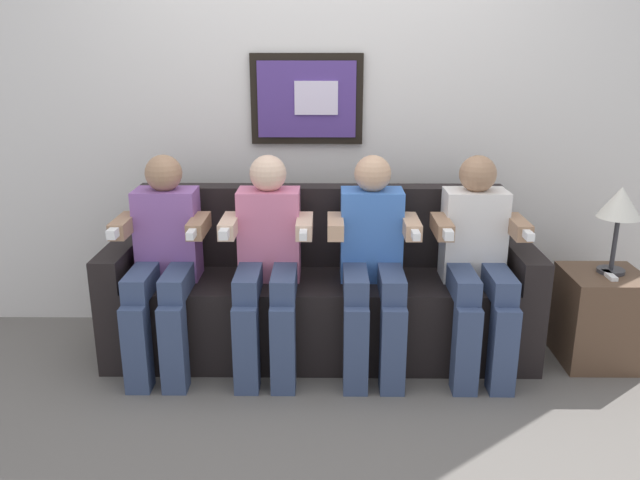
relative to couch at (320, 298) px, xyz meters
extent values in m
plane|color=#66605B|center=(0.00, -0.33, -0.31)|extent=(6.10, 6.10, 0.00)
cube|color=silver|center=(0.00, 0.44, 0.99)|extent=(4.69, 0.05, 2.60)
cube|color=black|center=(-0.08, 0.40, 1.04)|extent=(0.63, 0.03, 0.50)
cube|color=#4C337F|center=(-0.08, 0.38, 1.04)|extent=(0.55, 0.02, 0.42)
cube|color=silver|center=(-0.03, 0.37, 1.05)|extent=(0.24, 0.02, 0.18)
cube|color=black|center=(0.00, -0.04, -0.09)|extent=(2.01, 0.58, 0.45)
cube|color=black|center=(0.00, 0.18, 0.36)|extent=(2.01, 0.14, 0.45)
cube|color=black|center=(-1.07, -0.04, 0.00)|extent=(0.14, 0.58, 0.62)
cube|color=black|center=(1.07, -0.04, 0.00)|extent=(0.14, 0.58, 0.62)
cube|color=#8C59A5|center=(-0.80, -0.05, 0.38)|extent=(0.32, 0.20, 0.48)
sphere|color=#9E7556|center=(-0.80, -0.05, 0.70)|extent=(0.19, 0.19, 0.19)
cube|color=#38476B|center=(-0.89, -0.25, 0.20)|extent=(0.12, 0.40, 0.12)
cube|color=#38476B|center=(-0.71, -0.25, 0.20)|extent=(0.12, 0.40, 0.12)
cube|color=#38476B|center=(-0.89, -0.45, -0.09)|extent=(0.12, 0.12, 0.45)
cube|color=#38476B|center=(-0.71, -0.45, -0.09)|extent=(0.12, 0.12, 0.45)
cube|color=#9E7556|center=(-0.99, -0.17, 0.46)|extent=(0.08, 0.28, 0.08)
cube|color=#9E7556|center=(-0.61, -0.17, 0.46)|extent=(0.08, 0.28, 0.08)
cube|color=white|center=(-0.61, -0.33, 0.47)|extent=(0.04, 0.13, 0.04)
cube|color=white|center=(-0.99, -0.33, 0.47)|extent=(0.04, 0.10, 0.04)
cube|color=pink|center=(-0.27, -0.05, 0.38)|extent=(0.32, 0.20, 0.48)
sphere|color=beige|center=(-0.27, -0.05, 0.70)|extent=(0.19, 0.19, 0.19)
cube|color=#38476B|center=(-0.36, -0.25, 0.20)|extent=(0.12, 0.40, 0.12)
cube|color=#38476B|center=(-0.18, -0.25, 0.20)|extent=(0.12, 0.40, 0.12)
cube|color=#38476B|center=(-0.36, -0.45, -0.09)|extent=(0.12, 0.12, 0.45)
cube|color=#38476B|center=(-0.18, -0.45, -0.09)|extent=(0.12, 0.12, 0.45)
cube|color=beige|center=(-0.46, -0.17, 0.46)|extent=(0.08, 0.28, 0.08)
cube|color=beige|center=(-0.08, -0.17, 0.46)|extent=(0.08, 0.28, 0.08)
cube|color=white|center=(-0.08, -0.33, 0.47)|extent=(0.04, 0.13, 0.04)
cube|color=white|center=(-0.46, -0.33, 0.47)|extent=(0.04, 0.10, 0.04)
cube|color=#3F72CC|center=(0.27, -0.05, 0.38)|extent=(0.32, 0.20, 0.48)
sphere|color=tan|center=(0.27, -0.05, 0.70)|extent=(0.19, 0.19, 0.19)
cube|color=#38476B|center=(0.18, -0.25, 0.20)|extent=(0.12, 0.40, 0.12)
cube|color=#38476B|center=(0.36, -0.25, 0.20)|extent=(0.12, 0.40, 0.12)
cube|color=#38476B|center=(0.18, -0.45, -0.09)|extent=(0.12, 0.12, 0.45)
cube|color=#38476B|center=(0.36, -0.45, -0.09)|extent=(0.12, 0.12, 0.45)
cube|color=tan|center=(0.08, -0.17, 0.46)|extent=(0.08, 0.28, 0.08)
cube|color=tan|center=(0.46, -0.17, 0.46)|extent=(0.08, 0.28, 0.08)
cube|color=white|center=(0.46, -0.33, 0.47)|extent=(0.04, 0.13, 0.04)
cube|color=white|center=(0.80, -0.05, 0.38)|extent=(0.32, 0.20, 0.48)
sphere|color=#9E7556|center=(0.80, -0.05, 0.70)|extent=(0.19, 0.19, 0.19)
cube|color=#38476B|center=(0.71, -0.25, 0.20)|extent=(0.12, 0.40, 0.12)
cube|color=#38476B|center=(0.89, -0.25, 0.20)|extent=(0.12, 0.40, 0.12)
cube|color=#38476B|center=(0.71, -0.45, -0.09)|extent=(0.12, 0.12, 0.45)
cube|color=#38476B|center=(0.89, -0.45, -0.09)|extent=(0.12, 0.12, 0.45)
cube|color=#9E7556|center=(0.61, -0.17, 0.46)|extent=(0.08, 0.28, 0.08)
cube|color=#9E7556|center=(0.99, -0.17, 0.46)|extent=(0.08, 0.28, 0.08)
cube|color=white|center=(0.99, -0.33, 0.47)|extent=(0.04, 0.13, 0.04)
cube|color=white|center=(0.61, -0.33, 0.47)|extent=(0.04, 0.10, 0.04)
cube|color=brown|center=(1.49, -0.11, -0.06)|extent=(0.40, 0.40, 0.50)
cylinder|color=#333338|center=(1.53, -0.09, 0.20)|extent=(0.14, 0.14, 0.02)
cylinder|color=#333338|center=(1.53, -0.09, 0.35)|extent=(0.02, 0.02, 0.28)
cone|color=silver|center=(1.53, -0.09, 0.57)|extent=(0.22, 0.22, 0.16)
cube|color=white|center=(1.49, -0.16, 0.20)|extent=(0.04, 0.13, 0.02)
camera|label=1|loc=(0.03, -3.27, 1.35)|focal=35.99mm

